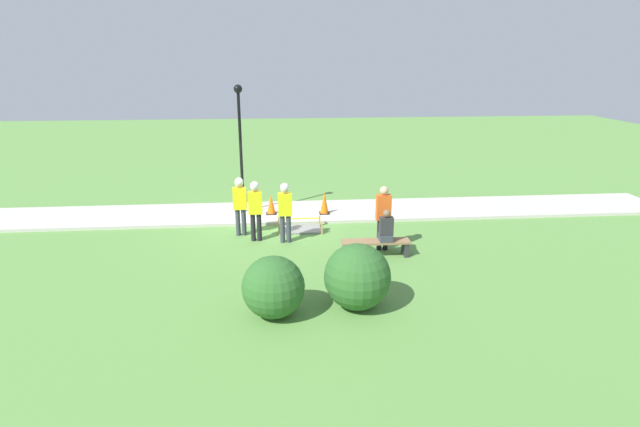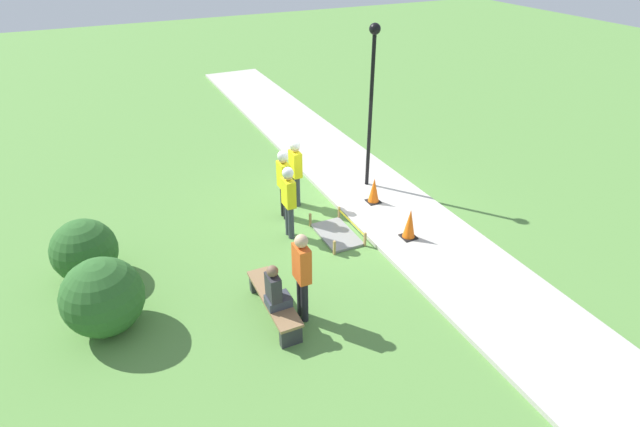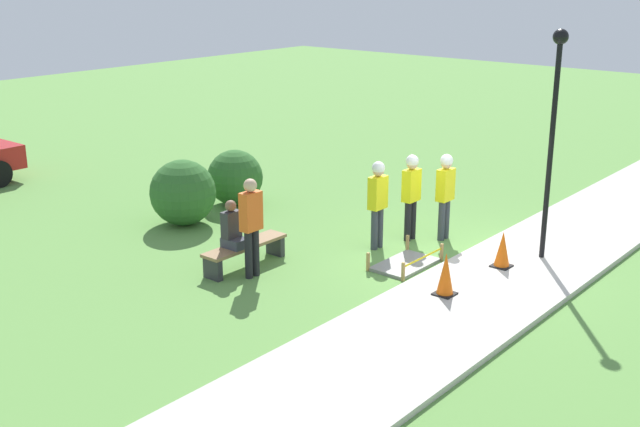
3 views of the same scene
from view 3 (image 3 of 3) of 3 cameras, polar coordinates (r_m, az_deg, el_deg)
The scene contains 14 objects.
ground_plane at distance 15.73m, azimuth 9.74°, elevation -3.22°, with size 60.00×60.00×0.00m, color #5B8E42.
sidewalk at distance 15.18m, azimuth 13.78°, elevation -4.05°, with size 28.00×2.47×0.10m.
wet_concrete_patch at distance 15.24m, azimuth 6.08°, elevation -3.59°, with size 1.36×0.83×0.35m.
traffic_cone_near_patch at distance 13.68m, azimuth 8.92°, elevation -4.28°, with size 0.34×0.34×0.74m.
traffic_cone_far_patch at distance 15.13m, azimuth 12.85°, elevation -2.50°, with size 0.34×0.34×0.68m.
park_bench at distance 15.10m, azimuth -5.35°, elevation -2.61°, with size 1.86×0.44×0.45m.
person_seated_on_bench at distance 14.81m, azimuth -6.24°, elevation -1.09°, with size 0.36×0.44×0.89m.
worker_supervisor at distance 15.82m, azimuth 4.13°, elevation 1.18°, with size 0.40×0.26×1.79m.
worker_assistant at distance 16.38m, azimuth 6.51°, elevation 1.71°, with size 0.40×0.26×1.80m.
worker_trainee at distance 16.51m, azimuth 8.90°, elevation 1.75°, with size 0.40×0.26×1.80m.
bystander_in_orange_shirt at distance 14.37m, azimuth -4.92°, elevation -0.56°, with size 0.40×0.24×1.85m.
lamppost_near at distance 15.22m, azimuth 16.30°, elevation 6.82°, with size 0.28×0.28×4.27m.
shrub_rounded_near at distance 18.94m, azimuth -6.07°, elevation 2.56°, with size 1.31×1.31×1.31m.
shrub_rounded_mid at distance 17.61m, azimuth -9.72°, elevation 1.47°, with size 1.44×1.44×1.44m.
Camera 3 is at (-12.85, -7.25, 5.45)m, focal length 45.00 mm.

